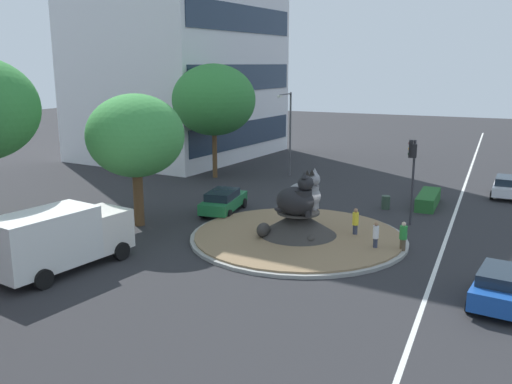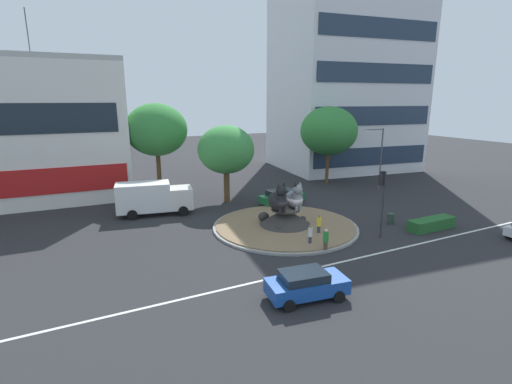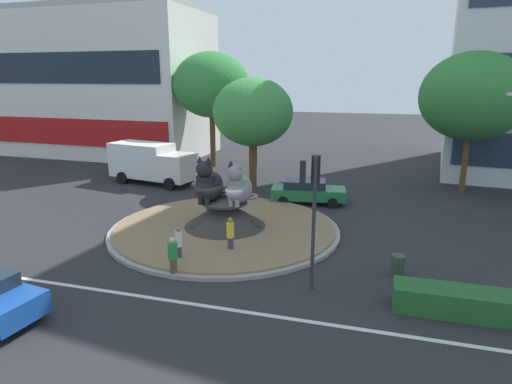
% 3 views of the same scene
% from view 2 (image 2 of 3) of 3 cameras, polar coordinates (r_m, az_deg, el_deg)
% --- Properties ---
extents(ground_plane, '(160.00, 160.00, 0.00)m').
position_cam_2_polar(ground_plane, '(31.58, 4.42, -5.35)').
color(ground_plane, '#28282B').
extents(lane_centreline, '(112.00, 0.20, 0.01)m').
position_cam_2_polar(lane_centreline, '(25.84, 13.10, -10.19)').
color(lane_centreline, silver).
rests_on(lane_centreline, ground).
extents(roundabout_island, '(11.98, 11.98, 1.61)m').
position_cam_2_polar(roundabout_island, '(31.44, 4.41, -4.56)').
color(roundabout_island, gray).
rests_on(roundabout_island, ground).
extents(cat_statue_black, '(1.48, 2.37, 2.44)m').
position_cam_2_polar(cat_statue_black, '(30.30, 3.40, -1.22)').
color(cat_statue_black, black).
rests_on(cat_statue_black, roundabout_island).
extents(cat_statue_grey, '(1.56, 2.34, 2.29)m').
position_cam_2_polar(cat_statue_grey, '(31.17, 5.89, -0.95)').
color(cat_statue_grey, gray).
rests_on(cat_statue_grey, roundabout_island).
extents(traffic_light_mast, '(0.71, 0.58, 5.16)m').
position_cam_2_polar(traffic_light_mast, '(29.76, 18.56, 0.31)').
color(traffic_light_mast, '#2D2D33').
rests_on(traffic_light_mast, ground).
extents(office_tower, '(20.62, 17.64, 32.78)m').
position_cam_2_polar(office_tower, '(60.38, 13.42, 19.25)').
color(office_tower, silver).
rests_on(office_tower, ground).
extents(clipped_hedge_strip, '(4.38, 1.20, 0.90)m').
position_cam_2_polar(clipped_hedge_strip, '(34.13, 25.01, -4.39)').
color(clipped_hedge_strip, '#235B28').
rests_on(clipped_hedge_strip, ground).
extents(broadleaf_tree_behind_island, '(6.96, 6.96, 9.53)m').
position_cam_2_polar(broadleaf_tree_behind_island, '(47.64, 10.95, 9.05)').
color(broadleaf_tree_behind_island, brown).
rests_on(broadleaf_tree_behind_island, ground).
extents(second_tree_near_tower, '(6.59, 6.59, 9.98)m').
position_cam_2_polar(second_tree_near_tower, '(42.36, -14.83, 9.07)').
color(second_tree_near_tower, brown).
rests_on(second_tree_near_tower, ground).
extents(third_tree_left, '(5.71, 5.71, 7.86)m').
position_cam_2_polar(third_tree_left, '(38.26, -4.56, 6.37)').
color(third_tree_left, brown).
rests_on(third_tree_left, ground).
extents(streetlight_arm, '(2.79, 0.24, 7.15)m').
position_cam_2_polar(streetlight_arm, '(45.70, 18.11, 5.48)').
color(streetlight_arm, '#4C4C51').
rests_on(streetlight_arm, ground).
extents(pedestrian_white_shirt, '(0.30, 0.30, 1.66)m').
position_cam_2_polar(pedestrian_white_shirt, '(27.53, 8.19, -6.44)').
color(pedestrian_white_shirt, '#33384C').
rests_on(pedestrian_white_shirt, ground).
extents(pedestrian_green_shirt, '(0.39, 0.39, 1.70)m').
position_cam_2_polar(pedestrian_green_shirt, '(26.75, 10.49, -7.16)').
color(pedestrian_green_shirt, brown).
rests_on(pedestrian_green_shirt, ground).
extents(pedestrian_yellow_shirt, '(0.34, 0.34, 1.75)m').
position_cam_2_polar(pedestrian_yellow_shirt, '(29.69, 9.49, -4.88)').
color(pedestrian_yellow_shirt, '#33384C').
rests_on(pedestrian_yellow_shirt, ground).
extents(hatchback_near_shophouse, '(4.51, 2.54, 1.56)m').
position_cam_2_polar(hatchback_near_shophouse, '(20.79, 7.59, -13.63)').
color(hatchback_near_shophouse, '#19479E').
rests_on(hatchback_near_shophouse, ground).
extents(parked_car_right, '(4.85, 2.51, 1.51)m').
position_cam_2_polar(parked_car_right, '(38.18, 3.87, -0.68)').
color(parked_car_right, '#1E6B38').
rests_on(parked_car_right, ground).
extents(delivery_box_truck, '(7.05, 3.61, 3.00)m').
position_cam_2_polar(delivery_box_truck, '(35.79, -15.31, -0.79)').
color(delivery_box_truck, silver).
rests_on(delivery_box_truck, ground).
extents(litter_bin, '(0.56, 0.56, 0.90)m').
position_cam_2_polar(litter_bin, '(34.24, 19.70, -3.82)').
color(litter_bin, '#2D4233').
rests_on(litter_bin, ground).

